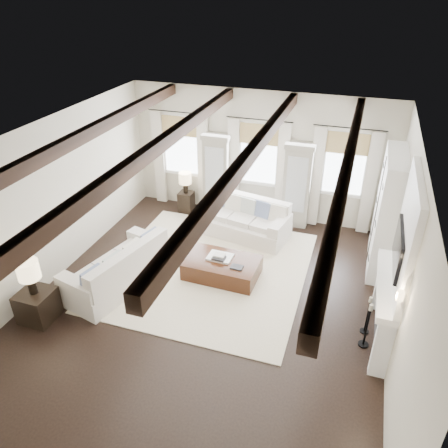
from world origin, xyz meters
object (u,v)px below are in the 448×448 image
(side_table_back, at_px, (186,202))
(side_table_front, at_px, (38,305))
(ottoman, at_px, (222,268))
(sofa_left, at_px, (119,270))
(sofa_back, at_px, (245,221))

(side_table_back, bearing_deg, side_table_front, -101.23)
(ottoman, height_order, side_table_front, side_table_front)
(ottoman, relative_size, side_table_front, 2.55)
(side_table_front, bearing_deg, sofa_left, 55.39)
(sofa_back, xyz_separation_m, side_table_front, (-2.73, -4.05, -0.07))
(sofa_back, relative_size, side_table_back, 4.18)
(sofa_back, distance_m, side_table_back, 1.92)
(ottoman, bearing_deg, side_table_front, -138.81)
(ottoman, bearing_deg, sofa_left, -151.03)
(sofa_left, relative_size, side_table_back, 4.40)
(ottoman, distance_m, side_table_front, 3.56)
(side_table_front, distance_m, side_table_back, 4.80)
(ottoman, xyz_separation_m, side_table_back, (-1.81, 2.44, 0.07))
(sofa_back, height_order, ottoman, sofa_back)
(sofa_back, xyz_separation_m, side_table_back, (-1.80, 0.66, -0.10))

